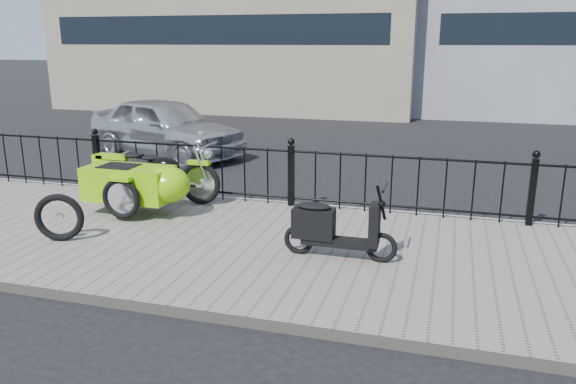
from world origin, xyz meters
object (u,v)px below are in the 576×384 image
(motorcycle_sidecar, at_px, (144,181))
(spare_tire, at_px, (59,217))
(sedan_car, at_px, (165,127))
(scooter, at_px, (332,228))

(motorcycle_sidecar, height_order, spare_tire, motorcycle_sidecar)
(motorcycle_sidecar, height_order, sedan_car, sedan_car)
(spare_tire, height_order, sedan_car, sedan_car)
(motorcycle_sidecar, relative_size, scooter, 1.66)
(scooter, distance_m, spare_tire, 3.52)
(scooter, relative_size, spare_tire, 2.16)
(spare_tire, xyz_separation_m, sedan_car, (-1.65, 5.92, 0.25))
(sedan_car, bearing_deg, scooter, -117.27)
(spare_tire, bearing_deg, sedan_car, 105.55)
(scooter, bearing_deg, spare_tire, -172.89)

